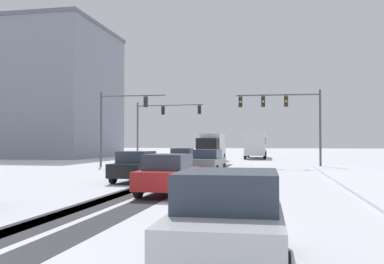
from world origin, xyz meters
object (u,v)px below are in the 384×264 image
object	(u,v)px
bus_oncoming	(256,143)
car_black_third	(137,166)
car_red_fourth	(169,174)
car_dark_green_lead	(182,158)
car_silver_sixth	(229,219)
traffic_signal_far_left	(160,118)
traffic_signal_near_right	(286,110)
traffic_signal_near_left	(118,115)
box_truck_delivery	(212,147)
car_grey_second	(208,161)
office_building_far_left_block	(14,94)

from	to	relation	value
bus_oncoming	car_black_third	bearing A→B (deg)	-97.47
car_red_fourth	bus_oncoming	xyz separation A→B (m)	(1.62, 40.30, 1.18)
car_dark_green_lead	car_silver_sixth	bearing A→B (deg)	-75.96
car_black_third	car_silver_sixth	size ratio (longest dim) A/B	1.01
traffic_signal_far_left	bus_oncoming	size ratio (longest dim) A/B	0.68
car_dark_green_lead	car_black_third	distance (m)	12.18
traffic_signal_near_right	traffic_signal_near_left	xyz separation A→B (m)	(-14.18, -1.80, -0.41)
box_truck_delivery	car_grey_second	bearing A→B (deg)	-82.32
traffic_signal_near_right	car_dark_green_lead	xyz separation A→B (m)	(-8.26, -2.90, -4.01)
office_building_far_left_block	traffic_signal_near_left	bearing A→B (deg)	-40.55
traffic_signal_near_left	car_silver_sixth	size ratio (longest dim) A/B	1.57
car_dark_green_lead	car_black_third	world-z (taller)	same
bus_oncoming	office_building_far_left_block	world-z (taller)	office_building_far_left_block
bus_oncoming	car_dark_green_lead	bearing A→B (deg)	-101.87
traffic_signal_near_right	car_dark_green_lead	size ratio (longest dim) A/B	1.69
car_dark_green_lead	office_building_far_left_block	size ratio (longest dim) A/B	0.15
traffic_signal_near_left	car_black_third	bearing A→B (deg)	-65.18
car_dark_green_lead	office_building_far_left_block	distance (m)	37.55
car_black_third	bus_oncoming	bearing A→B (deg)	82.53
traffic_signal_near_left	car_dark_green_lead	bearing A→B (deg)	-10.51
box_truck_delivery	car_red_fourth	bearing A→B (deg)	-84.86
traffic_signal_near_right	office_building_far_left_block	bearing A→B (deg)	153.96
car_grey_second	car_red_fourth	distance (m)	11.69
traffic_signal_near_right	traffic_signal_near_left	world-z (taller)	same
car_silver_sixth	car_black_third	bearing A→B (deg)	113.97
car_silver_sixth	car_red_fourth	bearing A→B (deg)	110.00
traffic_signal_near_right	car_grey_second	bearing A→B (deg)	-122.07
car_dark_green_lead	traffic_signal_near_left	bearing A→B (deg)	169.49
car_dark_green_lead	car_grey_second	bearing A→B (deg)	-61.71
traffic_signal_near_right	car_black_third	xyz separation A→B (m)	(-8.04, -15.07, -4.01)
office_building_far_left_block	traffic_signal_far_left	bearing A→B (deg)	-23.06
car_dark_green_lead	car_red_fourth	bearing A→B (deg)	-79.37
traffic_signal_near_right	bus_oncoming	size ratio (longest dim) A/B	0.64
traffic_signal_far_left	car_red_fourth	distance (m)	29.51
bus_oncoming	car_silver_sixth	bearing A→B (deg)	-87.91
car_black_third	car_grey_second	bearing A→B (deg)	67.47
traffic_signal_near_right	car_black_third	distance (m)	17.54
car_grey_second	bus_oncoming	xyz separation A→B (m)	(1.87, 28.61, 1.18)
traffic_signal_near_left	office_building_far_left_block	xyz separation A→B (m)	(-23.78, 20.34, 4.72)
car_silver_sixth	car_grey_second	bearing A→B (deg)	99.90
car_silver_sixth	car_dark_green_lead	bearing A→B (deg)	104.04
traffic_signal_far_left	bus_oncoming	world-z (taller)	traffic_signal_far_left
car_red_fourth	car_dark_green_lead	bearing A→B (deg)	100.63
bus_oncoming	traffic_signal_far_left	bearing A→B (deg)	-128.55
car_red_fourth	traffic_signal_far_left	bearing A→B (deg)	106.09
traffic_signal_near_right	bus_oncoming	xyz separation A→B (m)	(-3.42, 20.18, -2.83)
car_silver_sixth	traffic_signal_far_left	bearing A→B (deg)	107.09
car_grey_second	traffic_signal_far_left	bearing A→B (deg)	115.56
car_silver_sixth	bus_oncoming	bearing A→B (deg)	92.09
office_building_far_left_block	box_truck_delivery	bearing A→B (deg)	-16.98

